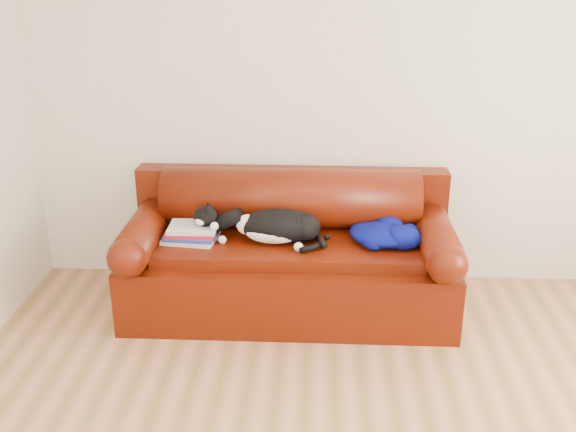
# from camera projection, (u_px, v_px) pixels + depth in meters

# --- Properties ---
(room_shell) EXTENTS (4.52, 4.02, 2.61)m
(room_shell) POSITION_uv_depth(u_px,v_px,m) (424.00, 110.00, 2.49)
(room_shell) COLOR beige
(room_shell) RESTS_ON ground
(sofa_base) EXTENTS (2.10, 0.90, 0.50)m
(sofa_base) POSITION_uv_depth(u_px,v_px,m) (289.00, 275.00, 4.41)
(sofa_base) COLOR #360602
(sofa_base) RESTS_ON ground
(sofa_back) EXTENTS (2.10, 1.01, 0.88)m
(sofa_back) POSITION_uv_depth(u_px,v_px,m) (291.00, 218.00, 4.53)
(sofa_back) COLOR #360602
(sofa_back) RESTS_ON ground
(book_stack) EXTENTS (0.36, 0.29, 0.10)m
(book_stack) POSITION_uv_depth(u_px,v_px,m) (192.00, 233.00, 4.28)
(book_stack) COLOR beige
(book_stack) RESTS_ON sofa_base
(cat) EXTENTS (0.71, 0.35, 0.26)m
(cat) POSITION_uv_depth(u_px,v_px,m) (278.00, 227.00, 4.23)
(cat) COLOR black
(cat) RESTS_ON sofa_base
(blanket) EXTENTS (0.47, 0.42, 0.14)m
(blanket) POSITION_uv_depth(u_px,v_px,m) (384.00, 233.00, 4.23)
(blanket) COLOR #030248
(blanket) RESTS_ON sofa_base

